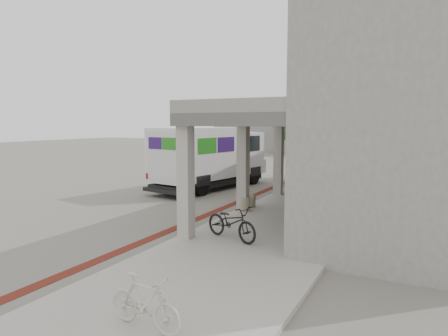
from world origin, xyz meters
The scene contains 14 objects.
ground centered at (0.00, 0.00, 0.00)m, with size 120.00×120.00×0.00m, color slate.
bike_lane_stripe centered at (1.00, 2.00, 0.01)m, with size 0.35×40.00×0.01m, color #5A1B12.
sidewalk centered at (4.00, 0.00, 0.06)m, with size 4.40×28.00×0.12m, color #9C978C.
transit_building centered at (6.83, 4.50, 3.40)m, with size 7.60×17.00×7.00m.
distant_backdrop centered at (-2.84, 35.89, 2.70)m, with size 28.00×10.00×6.50m.
tree_left centered at (-5.00, 28.00, 3.18)m, with size 3.20×3.20×4.80m.
tree_mid centered at (2.00, 30.00, 3.18)m, with size 3.20×3.20×4.80m.
fedex_truck centered at (-1.84, 5.13, 1.70)m, with size 3.52×7.74×3.18m.
bench centered at (4.97, -0.87, 0.39)m, with size 0.76×1.66×0.38m.
bollard_near centered at (2.17, 0.49, 0.45)m, with size 0.44×0.44×0.66m.
bollard_far centered at (2.10, 1.27, 0.40)m, with size 0.38×0.38×0.57m.
utility_cabinet centered at (4.30, 4.09, 0.67)m, with size 0.50×0.67×1.11m, color slate.
bicycle_black centered at (3.35, -3.09, 0.62)m, with size 0.66×1.90×1.00m, color black.
bicycle_cream centered at (4.28, -8.19, 0.56)m, with size 0.42×1.48×0.89m, color beige.
Camera 1 is at (8.15, -13.03, 3.40)m, focal length 32.00 mm.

